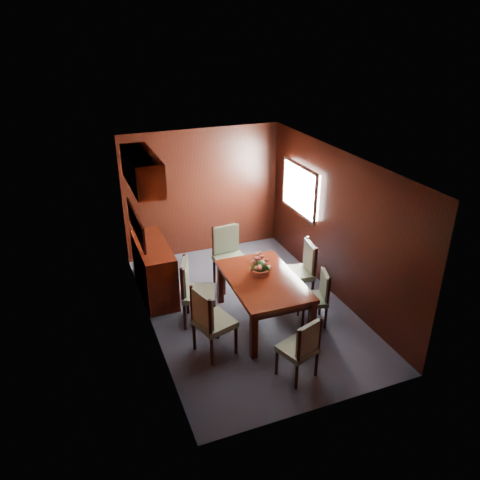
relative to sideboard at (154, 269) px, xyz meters
name	(u,v)px	position (x,y,z in m)	size (l,w,h in m)	color
ground	(248,308)	(1.25, -1.00, -0.45)	(4.50, 4.50, 0.00)	#353949
room_shell	(234,206)	(1.15, -0.67, 1.18)	(3.06, 4.52, 2.41)	black
sideboard	(154,269)	(0.00, 0.00, 0.00)	(0.48, 1.40, 0.90)	black
dining_table	(263,285)	(1.33, -1.40, 0.19)	(1.03, 1.61, 0.74)	black
chair_left_near	(210,319)	(0.36, -1.83, 0.12)	(0.58, 0.60, 1.02)	black
chair_left_far	(193,288)	(0.37, -1.02, 0.12)	(0.61, 0.63, 1.03)	black
chair_right_near	(318,295)	(2.07, -1.70, 0.03)	(0.49, 0.50, 0.86)	black
chair_right_far	(302,268)	(2.19, -1.01, 0.10)	(0.53, 0.54, 0.99)	black
chair_head	(302,346)	(1.27, -2.70, 0.04)	(0.53, 0.52, 0.89)	black
chair_foot	(229,253)	(1.24, -0.16, 0.14)	(0.54, 0.52, 1.06)	black
flower_centerpiece	(260,265)	(1.34, -1.25, 0.44)	(0.30, 0.30, 0.30)	#B95338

